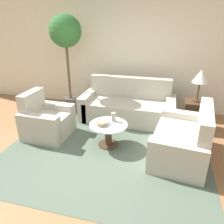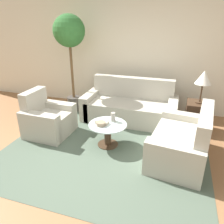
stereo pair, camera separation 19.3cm
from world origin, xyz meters
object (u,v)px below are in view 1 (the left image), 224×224
at_px(loveseat, 185,141).
at_px(coffee_table, 108,132).
at_px(table_lamp, 201,77).
at_px(book_stack, 103,122).
at_px(sofa_main, 128,107).
at_px(vase, 113,117).
at_px(armchair, 46,122).
at_px(potted_plant, 66,40).
at_px(bowl, 102,124).

relative_size(loveseat, coffee_table, 2.14).
distance_m(loveseat, table_lamp, 1.41).
bearing_deg(book_stack, coffee_table, 12.17).
relative_size(loveseat, book_stack, 5.94).
xyz_separation_m(sofa_main, table_lamp, (1.42, -0.08, 0.79)).
bearing_deg(vase, armchair, -176.80).
relative_size(armchair, potted_plant, 0.39).
xyz_separation_m(coffee_table, vase, (0.06, 0.14, 0.23)).
height_order(potted_plant, book_stack, potted_plant).
height_order(armchair, bowl, armchair).
xyz_separation_m(sofa_main, armchair, (-1.40, -1.14, -0.00)).
distance_m(table_lamp, book_stack, 2.09).
relative_size(table_lamp, vase, 3.84).
bearing_deg(bowl, sofa_main, 80.46).
bearing_deg(coffee_table, bowl, -139.08).
bearing_deg(bowl, armchair, 172.97).
xyz_separation_m(coffee_table, book_stack, (-0.10, -0.01, 0.18)).
xyz_separation_m(sofa_main, loveseat, (1.18, -1.23, -0.00)).
xyz_separation_m(table_lamp, book_stack, (-1.64, -1.13, -0.63)).
height_order(armchair, loveseat, loveseat).
height_order(coffee_table, table_lamp, table_lamp).
distance_m(armchair, bowl, 1.21).
bearing_deg(potted_plant, coffee_table, -44.46).
height_order(coffee_table, potted_plant, potted_plant).
height_order(coffee_table, vase, vase).
distance_m(loveseat, coffee_table, 1.30).
bearing_deg(table_lamp, coffee_table, -143.83).
xyz_separation_m(bowl, book_stack, (-0.01, 0.07, -0.00)).
height_order(sofa_main, coffee_table, sofa_main).
bearing_deg(loveseat, book_stack, -83.61).
relative_size(armchair, table_lamp, 1.37).
bearing_deg(table_lamp, loveseat, -101.70).
height_order(table_lamp, bowl, table_lamp).
distance_m(sofa_main, book_stack, 1.25).
height_order(coffee_table, book_stack, book_stack).
distance_m(loveseat, potted_plant, 3.23).
bearing_deg(coffee_table, table_lamp, 36.17).
bearing_deg(sofa_main, book_stack, -100.42).
xyz_separation_m(sofa_main, bowl, (-0.22, -1.29, 0.17)).
relative_size(armchair, loveseat, 0.60).
bearing_deg(table_lamp, bowl, -143.53).
distance_m(sofa_main, vase, 1.09).
bearing_deg(bowl, table_lamp, 36.47).
distance_m(vase, bowl, 0.27).
xyz_separation_m(coffee_table, potted_plant, (-1.30, 1.28, 1.42)).
relative_size(coffee_table, vase, 4.07).
relative_size(coffee_table, book_stack, 2.78).
height_order(loveseat, book_stack, loveseat).
bearing_deg(bowl, loveseat, 2.45).
height_order(loveseat, potted_plant, potted_plant).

